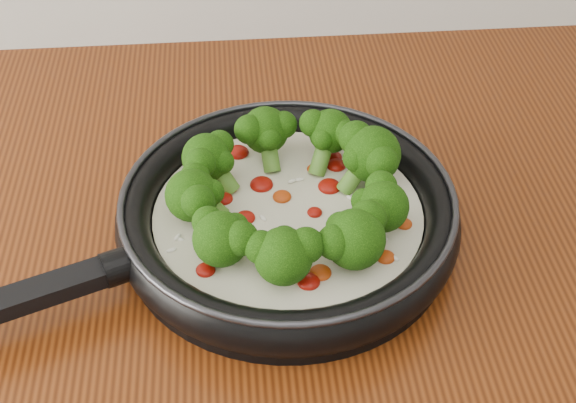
{
  "coord_description": "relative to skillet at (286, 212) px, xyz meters",
  "views": [
    {
      "loc": [
        0.02,
        0.46,
        1.48
      ],
      "look_at": [
        0.07,
        1.07,
        0.95
      ],
      "focal_mm": 49.63,
      "sensor_mm": 36.0,
      "label": 1
    }
  ],
  "objects": [
    {
      "name": "skillet",
      "position": [
        0.0,
        0.0,
        0.0
      ],
      "size": [
        0.58,
        0.46,
        0.1
      ],
      "color": "black",
      "rests_on": "counter"
    }
  ]
}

